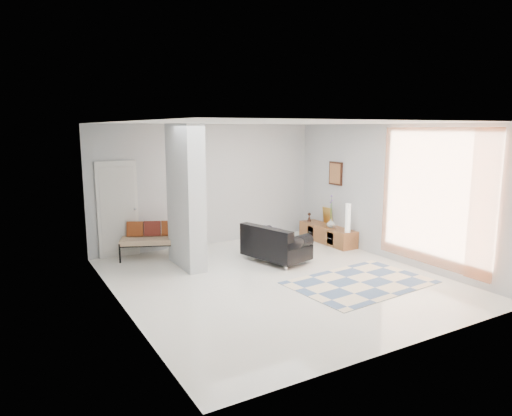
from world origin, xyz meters
TOP-DOWN VIEW (x-y plane):
  - floor at (0.00, 0.00)m, footprint 6.00×6.00m
  - ceiling at (0.00, 0.00)m, footprint 6.00×6.00m
  - wall_back at (0.00, 3.00)m, footprint 6.00×0.00m
  - wall_front at (0.00, -3.00)m, footprint 6.00×0.00m
  - wall_left at (-2.75, 0.00)m, footprint 0.00×6.00m
  - wall_right at (2.75, 0.00)m, footprint 0.00×6.00m
  - partition_column at (-1.10, 1.60)m, footprint 0.35×1.20m
  - hallway_door at (-2.10, 2.96)m, footprint 0.85×0.06m
  - curtain at (2.67, -1.15)m, footprint 0.00×2.55m
  - wall_art at (2.72, 1.70)m, footprint 0.04×0.45m
  - media_console at (2.52, 1.70)m, footprint 0.45×1.69m
  - loveseat at (0.55, 0.96)m, footprint 1.11×1.51m
  - daybed at (-1.41, 2.49)m, footprint 1.68×1.19m
  - area_rug at (1.18, -0.90)m, footprint 2.57×1.82m
  - cylinder_lamp at (2.50, 0.97)m, footprint 0.12×0.12m
  - bronze_figurine at (2.47, 2.37)m, footprint 0.11×0.11m
  - vase at (2.47, 1.52)m, footprint 0.22×0.22m

SIDE VIEW (x-z plane):
  - floor at x=0.00m, z-range 0.00..0.00m
  - area_rug at x=1.18m, z-range 0.00..0.01m
  - media_console at x=2.52m, z-range -0.19..0.61m
  - loveseat at x=0.55m, z-range -0.01..0.75m
  - daybed at x=-1.41m, z-range 0.04..0.81m
  - vase at x=2.47m, z-range 0.40..0.61m
  - bronze_figurine at x=2.47m, z-range 0.40..0.62m
  - cylinder_lamp at x=2.50m, z-range 0.40..1.05m
  - hallway_door at x=-2.10m, z-range 0.00..2.04m
  - partition_column at x=-1.10m, z-range 0.00..2.80m
  - wall_back at x=0.00m, z-range -1.60..4.40m
  - wall_front at x=0.00m, z-range -1.60..4.40m
  - wall_left at x=-2.75m, z-range -1.60..4.40m
  - wall_right at x=2.75m, z-range -1.60..4.40m
  - curtain at x=2.67m, z-range 0.17..2.72m
  - wall_art at x=2.72m, z-range 1.38..1.92m
  - ceiling at x=0.00m, z-range 2.80..2.80m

